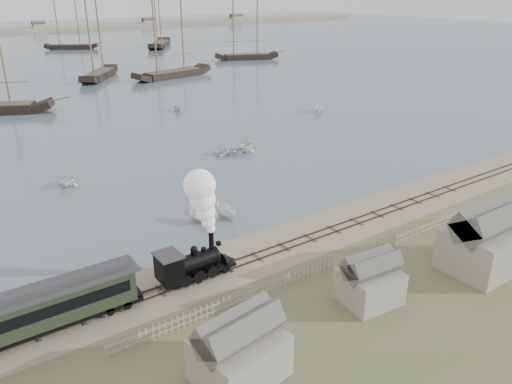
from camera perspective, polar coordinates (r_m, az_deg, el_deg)
ground at (r=45.14m, az=-0.29°, el=-6.03°), size 600.00×600.00×0.00m
rail_track at (r=43.69m, az=1.21°, el=-7.00°), size 120.00×1.80×0.16m
picket_fence_west at (r=37.14m, az=-2.43°, el=-13.02°), size 19.00×0.10×1.20m
picket_fence_east at (r=48.22m, az=17.34°, el=-5.17°), size 15.00×0.10×1.20m
shed_left at (r=31.74m, az=-1.85°, el=-20.31°), size 5.00×4.00×4.10m
shed_mid at (r=38.64m, az=12.68°, el=-12.05°), size 4.00×3.50×3.60m
shed_right at (r=45.57m, az=24.13°, el=-7.91°), size 6.00×5.00×5.10m
locomotive at (r=38.95m, az=-6.04°, el=-4.49°), size 6.87×2.56×8.56m
passenger_coach at (r=36.60m, az=-23.01°, el=-11.89°), size 12.83×2.47×3.12m
beached_dinghy at (r=39.88m, az=-21.67°, el=-11.43°), size 2.51×3.49×0.72m
rowboat_1 at (r=61.56m, az=-20.79°, el=1.30°), size 3.65×3.77×1.52m
rowboat_2 at (r=50.05m, az=-3.48°, el=-2.20°), size 3.25×1.40×1.23m
rowboat_3 at (r=68.80m, az=-3.02°, el=4.66°), size 4.58×5.03×0.85m
rowboat_4 at (r=70.00m, az=-1.16°, el=5.39°), size 4.02×4.25×1.77m
rowboat_5 at (r=93.34m, az=7.26°, el=9.47°), size 3.17×3.66×1.37m
rowboat_7 at (r=94.38m, az=-8.95°, el=9.58°), size 3.09×2.70×1.57m
rowboat_8 at (r=49.09m, az=-6.01°, el=-2.78°), size 3.42×2.72×1.26m
schooner_3 at (r=132.23m, az=-17.91°, el=16.52°), size 15.22×18.43×20.00m
schooner_4 at (r=129.82m, az=-9.77°, el=17.15°), size 22.67×9.63×20.00m
schooner_5 at (r=160.75m, az=-1.09°, el=18.43°), size 19.97×11.06×20.00m
schooner_8 at (r=199.43m, az=-20.71°, el=17.88°), size 18.36×12.44×20.00m
schooner_9 at (r=199.56m, az=-11.14°, el=18.84°), size 18.93×24.63×20.00m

